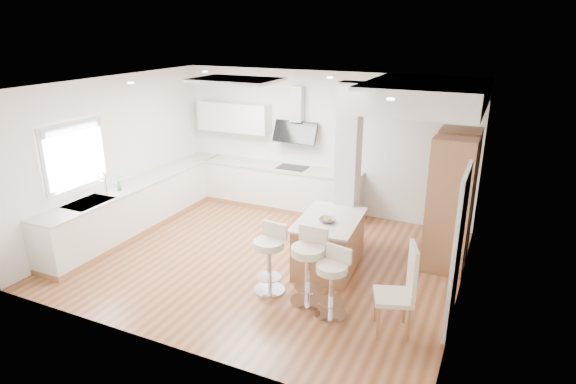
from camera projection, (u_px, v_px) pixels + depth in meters
The scene contains 18 objects.
ground at pixel (265, 258), 7.89m from camera, with size 6.00×6.00×0.00m, color #9D603A.
ceiling at pixel (265, 258), 7.89m from camera, with size 6.00×5.00×0.02m, color white.
wall_back at pixel (322, 143), 9.57m from camera, with size 6.00×0.04×2.80m, color white.
wall_left at pixel (115, 156), 8.61m from camera, with size 0.04×5.00×2.80m, color white.
wall_right at pixel (469, 206), 6.24m from camera, with size 0.04×5.00×2.80m, color white.
skylight at pixel (236, 80), 7.80m from camera, with size 4.10×2.10×0.06m.
window_left at pixel (75, 152), 7.73m from camera, with size 0.06×1.28×1.07m.
doorway_right at pixel (457, 252), 5.87m from camera, with size 0.05×1.00×2.10m.
counter_left at pixel (142, 203), 9.00m from camera, with size 0.63×4.50×1.35m.
counter_back at pixel (275, 175), 9.93m from camera, with size 3.62×0.63×2.50m.
pillar at pixel (348, 169), 7.83m from camera, with size 0.35×0.35×2.80m.
soffit at pixel (425, 95), 7.40m from camera, with size 1.78×2.20×0.40m.
oven_column at pixel (452, 198), 7.54m from camera, with size 0.63×1.21×2.10m.
peninsula at pixel (329, 243), 7.47m from camera, with size 0.99×1.42×0.89m.
bar_stool_a at pixel (270, 255), 6.76m from camera, with size 0.50×0.50×1.01m.
bar_stool_b at pixel (309, 263), 6.47m from camera, with size 0.49×0.49×1.07m.
bar_stool_c at pixel (332, 279), 6.18m from camera, with size 0.51×0.51×0.95m.
dining_chair at pixel (403, 287), 5.82m from camera, with size 0.58×0.58×1.18m.
Camera 1 is at (3.31, -6.28, 3.64)m, focal length 30.00 mm.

